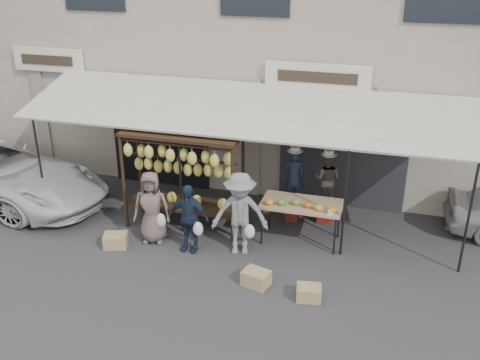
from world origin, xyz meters
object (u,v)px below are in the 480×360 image
object	(u,v)px
crate_near_a	(256,278)
vendor_right	(327,179)
produce_table	(301,205)
customer_mid	(188,218)
banana_rack	(182,163)
customer_right	(240,214)
customer_left	(152,207)
crate_near_b	(309,293)
vendor_left	(294,177)
crate_far	(116,240)

from	to	relation	value
crate_near_a	vendor_right	bearing A→B (deg)	73.10
produce_table	customer_mid	xyz separation A→B (m)	(-2.17, -0.97, -0.13)
banana_rack	customer_right	bearing A→B (deg)	-24.71
produce_table	customer_left	xyz separation A→B (m)	(-3.05, -0.84, -0.07)
vendor_right	crate_near_b	world-z (taller)	vendor_right
produce_table	customer_mid	bearing A→B (deg)	-155.91
vendor_left	customer_left	bearing A→B (deg)	21.22
vendor_right	customer_left	size ratio (longest dim) A/B	0.77
customer_left	customer_mid	distance (m)	0.89
banana_rack	vendor_right	world-z (taller)	banana_rack
banana_rack	produce_table	bearing A→B (deg)	1.81
banana_rack	crate_near_b	size ratio (longest dim) A/B	5.90
banana_rack	crate_near_a	xyz separation A→B (m)	(2.14, -1.74, -1.42)
crate_near_b	customer_right	bearing A→B (deg)	143.85
vendor_left	customer_mid	distance (m)	2.67
banana_rack	customer_left	size ratio (longest dim) A/B	1.62
vendor_left	vendor_right	bearing A→B (deg)	175.50
customer_right	customer_left	bearing A→B (deg)	168.23
customer_right	vendor_left	bearing A→B (deg)	52.79
crate_near_a	vendor_left	bearing A→B (deg)	87.05
banana_rack	customer_left	xyz separation A→B (m)	(-0.41, -0.76, -0.77)
customer_right	crate_far	xyz separation A→B (m)	(-2.59, -0.52, -0.75)
vendor_left	customer_mid	world-z (taller)	vendor_left
customer_left	crate_far	bearing A→B (deg)	-158.70
produce_table	crate_near_b	bearing A→B (deg)	-75.16
crate_near_b	crate_far	xyz separation A→B (m)	(-4.24, 0.68, 0.01)
vendor_left	produce_table	bearing A→B (deg)	97.50
produce_table	vendor_right	world-z (taller)	vendor_right
customer_left	crate_near_b	world-z (taller)	customer_left
produce_table	crate_near_a	size ratio (longest dim) A/B	3.50
customer_mid	crate_far	world-z (taller)	customer_mid
crate_far	crate_near_a	bearing A→B (deg)	-9.26
produce_table	crate_far	xyz separation A→B (m)	(-3.71, -1.30, -0.73)
crate_near_a	customer_mid	bearing A→B (deg)	152.86
produce_table	customer_right	bearing A→B (deg)	-145.15
vendor_left	customer_left	xyz separation A→B (m)	(-2.69, -1.81, -0.27)
crate_near_a	customer_right	bearing A→B (deg)	120.79
banana_rack	crate_near_b	distance (m)	3.96
customer_left	customer_right	world-z (taller)	customer_right
produce_table	vendor_right	xyz separation A→B (m)	(0.38, 1.07, 0.19)
banana_rack	customer_mid	distance (m)	1.30
banana_rack	produce_table	size ratio (longest dim) A/B	1.53
banana_rack	produce_table	distance (m)	2.73
produce_table	crate_near_a	xyz separation A→B (m)	(-0.50, -1.82, -0.72)
banana_rack	vendor_left	distance (m)	2.56
customer_right	crate_far	world-z (taller)	customer_right
crate_near_a	crate_far	bearing A→B (deg)	170.74
crate_near_a	crate_near_b	xyz separation A→B (m)	(1.02, -0.16, -0.01)
customer_mid	banana_rack	bearing A→B (deg)	117.76
produce_table	customer_right	world-z (taller)	customer_right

